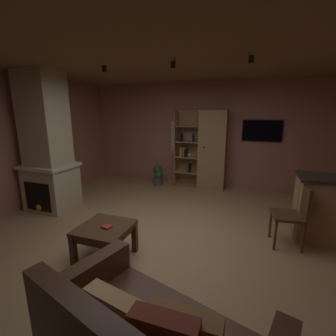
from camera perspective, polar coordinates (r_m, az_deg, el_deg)
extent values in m
cube|color=tan|center=(3.75, -2.11, -17.36)|extent=(6.11, 6.10, 0.02)
cube|color=#AD7060|center=(6.22, 8.23, 7.86)|extent=(6.23, 0.06, 2.64)
cube|color=#AD7060|center=(5.25, -35.58, 4.49)|extent=(0.06, 6.10, 2.64)
cube|color=brown|center=(3.31, -2.55, 26.38)|extent=(6.11, 6.10, 0.02)
cube|color=white|center=(6.31, 3.45, 7.65)|extent=(0.61, 0.01, 0.82)
cube|color=#BCAD8E|center=(5.29, -26.31, -4.31)|extent=(0.85, 0.71, 0.85)
cube|color=#BCAD8E|center=(5.08, -27.86, 10.06)|extent=(0.72, 0.60, 1.79)
cube|color=beige|center=(5.18, -26.82, 0.50)|extent=(0.93, 0.79, 0.06)
cube|color=black|center=(5.10, -28.81, -6.04)|extent=(0.59, 0.08, 0.55)
sphere|color=orange|center=(5.16, -28.62, -8.33)|extent=(0.14, 0.14, 0.14)
cube|color=#A87F51|center=(5.93, 10.69, 4.18)|extent=(0.66, 0.38, 1.96)
cube|color=#A87F51|center=(6.23, 5.14, 4.79)|extent=(0.61, 0.02, 1.96)
cube|color=#A87F51|center=(6.14, 2.04, 4.71)|extent=(0.02, 0.38, 1.96)
sphere|color=black|center=(5.75, 8.78, 4.94)|extent=(0.04, 0.04, 0.04)
cube|color=#A87F51|center=(6.28, 4.55, -4.21)|extent=(0.61, 0.38, 0.02)
cube|color=#A87F51|center=(6.18, 4.62, -0.84)|extent=(0.61, 0.38, 0.02)
cube|color=#A87F51|center=(6.09, 4.68, 2.73)|extent=(0.61, 0.38, 0.02)
cube|color=#A87F51|center=(6.03, 4.76, 6.39)|extent=(0.61, 0.38, 0.02)
cube|color=#A87F51|center=(6.00, 4.83, 10.11)|extent=(0.61, 0.38, 0.02)
cube|color=black|center=(6.08, 5.19, 0.04)|extent=(0.05, 0.23, 0.21)
cube|color=gold|center=(6.03, 4.09, 3.80)|extent=(0.04, 0.23, 0.22)
cube|color=gold|center=(6.05, 3.41, 3.92)|extent=(0.04, 0.23, 0.24)
cube|color=black|center=(6.02, 4.33, 3.67)|extent=(0.04, 0.23, 0.20)
cube|color=black|center=(6.01, 3.14, 7.46)|extent=(0.05, 0.23, 0.20)
cube|color=#2D4C8C|center=(5.93, 5.95, 7.26)|extent=(0.05, 0.23, 0.19)
sphere|color=beige|center=(6.07, 5.27, 3.16)|extent=(0.10, 0.10, 0.10)
cube|color=#4C2D1E|center=(2.43, -18.77, -27.70)|extent=(0.40, 0.88, 0.67)
cube|color=tan|center=(1.98, -13.01, -31.63)|extent=(0.49, 0.24, 0.34)
cube|color=#4C331E|center=(3.25, -15.13, -13.85)|extent=(0.65, 0.64, 0.05)
cube|color=#4C331E|center=(3.28, -15.06, -14.87)|extent=(0.58, 0.58, 0.08)
cube|color=#4C331E|center=(3.33, -21.97, -18.29)|extent=(0.07, 0.07, 0.42)
cube|color=#4C331E|center=(3.03, -13.25, -21.07)|extent=(0.07, 0.07, 0.42)
cube|color=#4C331E|center=(3.71, -16.15, -14.41)|extent=(0.07, 0.07, 0.42)
cube|color=#4C331E|center=(3.44, -8.07, -16.31)|extent=(0.07, 0.07, 0.42)
cube|color=#B22D2D|center=(3.19, -14.70, -13.64)|extent=(0.14, 0.12, 0.02)
cube|color=#4C331E|center=(3.85, 27.08, -10.26)|extent=(0.46, 0.46, 0.04)
cube|color=#4C331E|center=(3.82, 30.25, -6.94)|extent=(0.08, 0.40, 0.44)
cylinder|color=#4C331E|center=(4.06, 23.60, -12.23)|extent=(0.04, 0.04, 0.46)
cylinder|color=#4C331E|center=(3.74, 24.62, -14.56)|extent=(0.04, 0.04, 0.46)
cylinder|color=#4C331E|center=(4.14, 28.60, -12.23)|extent=(0.04, 0.04, 0.46)
cylinder|color=#4C331E|center=(3.83, 30.05, -14.48)|extent=(0.04, 0.04, 0.46)
cylinder|color=#4C4C51|center=(6.32, -2.48, -3.21)|extent=(0.25, 0.25, 0.20)
sphere|color=#235B2D|center=(6.23, -2.34, -1.61)|extent=(0.22, 0.22, 0.22)
sphere|color=#235B2D|center=(6.26, -2.55, -0.34)|extent=(0.24, 0.24, 0.24)
cube|color=black|center=(6.04, 21.84, 8.40)|extent=(0.89, 0.05, 0.50)
cube|color=black|center=(6.01, 21.85, 8.38)|extent=(0.85, 0.01, 0.46)
cylinder|color=black|center=(4.87, -26.96, 19.86)|extent=(0.07, 0.07, 0.09)
cylinder|color=black|center=(4.13, -15.20, 22.20)|extent=(0.07, 0.07, 0.09)
cylinder|color=black|center=(3.67, 1.22, 23.80)|extent=(0.07, 0.07, 0.09)
cylinder|color=black|center=(3.50, 19.55, 23.61)|extent=(0.07, 0.07, 0.09)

